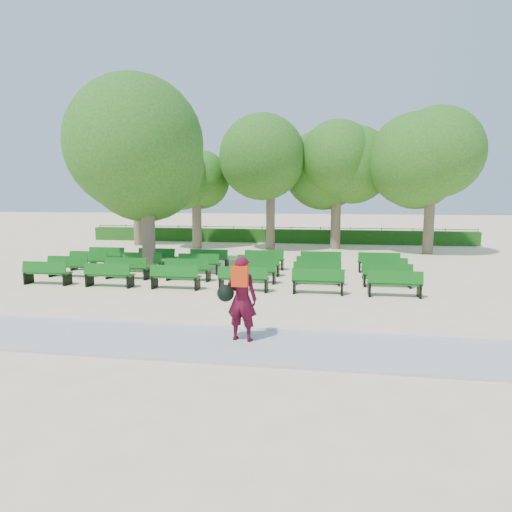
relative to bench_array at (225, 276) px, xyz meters
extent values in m
plane|color=beige|center=(0.37, -0.49, -0.09)|extent=(120.00, 120.00, 0.00)
cube|color=#AEADA9|center=(0.37, -7.89, -0.06)|extent=(30.00, 2.20, 0.06)
cube|color=silver|center=(0.37, -6.74, -0.04)|extent=(30.00, 0.12, 0.10)
cube|color=#1D5315|center=(0.37, 13.51, 0.36)|extent=(26.00, 0.70, 0.90)
cube|color=#105C13|center=(0.00, 0.01, 0.34)|extent=(1.71, 0.52, 0.06)
cube|color=#105C13|center=(0.00, -0.18, 0.57)|extent=(1.70, 0.17, 0.40)
cylinder|color=brown|center=(-3.38, 0.66, 1.58)|extent=(0.55, 0.55, 3.34)
ellipsoid|color=#2F691C|center=(-3.38, 0.66, 4.74)|extent=(5.42, 5.42, 4.88)
imported|color=#4C0A1C|center=(2.17, -7.60, 0.90)|extent=(0.74, 0.55, 1.86)
cube|color=red|center=(2.17, -7.81, 1.44)|extent=(0.35, 0.17, 0.44)
sphere|color=black|center=(1.82, -7.66, 1.03)|extent=(0.37, 0.37, 0.37)
camera|label=1|loc=(4.06, -17.14, 3.16)|focal=32.00mm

